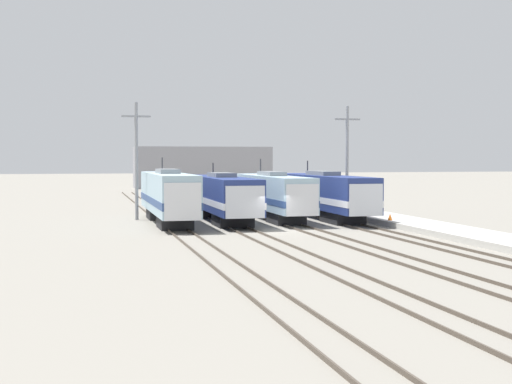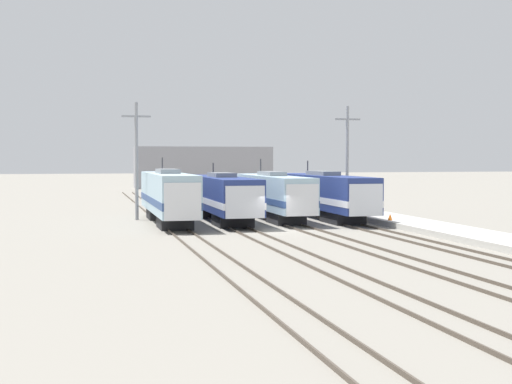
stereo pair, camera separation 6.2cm
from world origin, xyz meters
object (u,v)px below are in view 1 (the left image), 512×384
Objects in this scene: locomotive_far_left at (168,196)px; catenary_tower_right at (347,158)px; catenary_tower_left at (136,158)px; traffic_cone at (390,217)px; locomotive_far_right at (325,194)px; locomotive_center_left at (223,196)px; locomotive_center_right at (273,195)px.

catenary_tower_right is at bearing 14.12° from locomotive_far_left.
traffic_cone is (18.56, -10.08, -4.53)m from catenary_tower_left.
locomotive_far_right is at bearing -9.52° from catenary_tower_left.
locomotive_far_left is 34.11× the size of traffic_cone.
locomotive_far_left is at bearing -170.69° from locomotive_center_left.
locomotive_far_left reaches higher than locomotive_far_right.
locomotive_center_left is 8.20m from catenary_tower_left.
catenary_tower_right is at bearing 40.82° from locomotive_far_right.
catenary_tower_left is (-6.73, 3.46, 3.15)m from locomotive_center_left.
catenary_tower_right reaches higher than locomotive_far_left.
locomotive_far_left reaches higher than traffic_cone.
traffic_cone is (2.73, -7.43, -1.42)m from locomotive_far_right.
catenary_tower_left is 1.00× the size of catenary_tower_right.
locomotive_center_left is at bearing 150.75° from traffic_cone.
catenary_tower_right is at bearing 15.88° from locomotive_center_left.
locomotive_center_right reaches higher than locomotive_center_left.
locomotive_far_left is at bearing -165.88° from catenary_tower_right.
traffic_cone is at bearing -91.96° from catenary_tower_right.
locomotive_far_right is (9.10, 0.81, 0.04)m from locomotive_center_left.
locomotive_far_left is 17.47m from traffic_cone.
locomotive_far_left reaches higher than locomotive_center_left.
locomotive_far_left is 9.25m from locomotive_center_right.
locomotive_center_right is at bearing -161.65° from catenary_tower_right.
traffic_cone is (16.37, -5.88, -1.54)m from locomotive_far_left.
locomotive_center_left is at bearing -174.93° from locomotive_far_right.
locomotive_far_right is at bearing -139.18° from catenary_tower_right.
locomotive_far_right is 8.04m from traffic_cone.
locomotive_center_left is at bearing -164.12° from catenary_tower_right.
catenary_tower_right is at bearing 0.00° from catenary_tower_left.
locomotive_far_right is 5.12m from catenary_tower_right.
catenary_tower_left reaches higher than locomotive_center_left.
locomotive_far_left is 0.99× the size of locomotive_center_right.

